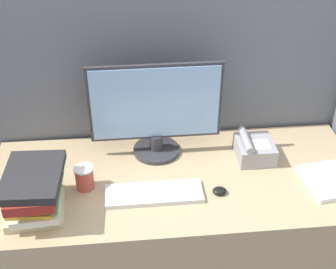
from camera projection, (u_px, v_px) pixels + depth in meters
The scene contains 9 objects.
cubicle_panel_rear at pixel (169, 121), 2.40m from camera, with size 2.09×0.04×1.62m.
desk at pixel (177, 237), 2.32m from camera, with size 1.69×0.71×0.76m.
monitor at pixel (156, 112), 2.14m from camera, with size 0.61×0.22×0.46m.
keyboard at pixel (154, 194), 2.00m from camera, with size 0.42×0.14×0.02m.
mouse at pixel (220, 191), 2.01m from camera, with size 0.06×0.05×0.03m.
coffee_cup at pixel (84, 178), 2.02m from camera, with size 0.08×0.08×0.11m.
book_stack at pixel (35, 192), 1.87m from camera, with size 0.25×0.31×0.20m.
desk_telephone at pixel (254, 149), 2.20m from camera, with size 0.17×0.18×0.12m.
paper_pile at pixel (332, 180), 2.07m from camera, with size 0.27×0.27×0.02m.
Camera 1 is at (-0.20, -1.25, 2.12)m, focal length 50.00 mm.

